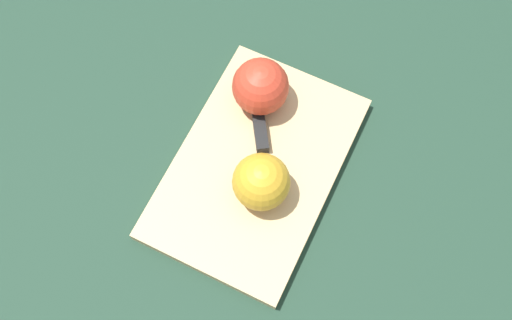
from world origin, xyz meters
name	(u,v)px	position (x,y,z in m)	size (l,w,h in m)	color
ground_plane	(256,170)	(0.00, 0.00, 0.00)	(4.00, 4.00, 0.00)	#1E3828
cutting_board	(256,167)	(0.00, 0.00, 0.01)	(0.37, 0.25, 0.02)	tan
apple_half_left	(261,182)	(-0.03, -0.03, 0.06)	(0.08, 0.08, 0.08)	gold
apple_half_right	(260,86)	(0.10, 0.05, 0.07)	(0.09, 0.09, 0.09)	red
knife	(260,127)	(0.06, 0.02, 0.03)	(0.14, 0.10, 0.02)	silver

